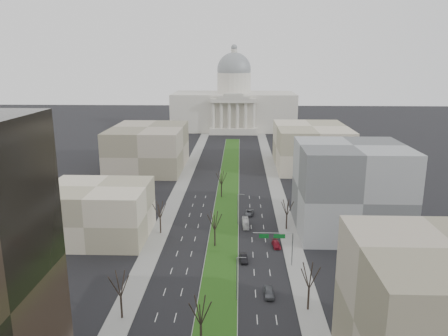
% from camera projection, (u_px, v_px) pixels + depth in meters
% --- Properties ---
extents(ground, '(600.00, 600.00, 0.00)m').
position_uv_depth(ground, '(227.00, 197.00, 148.98)').
color(ground, black).
rests_on(ground, ground).
extents(median, '(8.00, 222.03, 0.20)m').
position_uv_depth(median, '(227.00, 198.00, 147.97)').
color(median, '#999993').
rests_on(median, ground).
extents(sidewalk_left, '(5.00, 330.00, 0.15)m').
position_uv_depth(sidewalk_left, '(164.00, 223.00, 125.35)').
color(sidewalk_left, gray).
rests_on(sidewalk_left, ground).
extents(sidewalk_right, '(5.00, 330.00, 0.15)m').
position_uv_depth(sidewalk_right, '(286.00, 225.00, 124.12)').
color(sidewalk_right, gray).
rests_on(sidewalk_right, ground).
extents(capitol, '(80.00, 46.00, 55.00)m').
position_uv_depth(capitol, '(234.00, 105.00, 289.95)').
color(capitol, beige).
rests_on(capitol, ground).
extents(building_beige_left, '(26.00, 22.00, 14.00)m').
position_uv_depth(building_beige_left, '(98.00, 212.00, 114.51)').
color(building_beige_left, tan).
rests_on(building_beige_left, ground).
extents(building_grey_right, '(28.00, 26.00, 24.00)m').
position_uv_depth(building_grey_right, '(350.00, 189.00, 117.72)').
color(building_grey_right, slate).
rests_on(building_grey_right, ground).
extents(building_far_left, '(30.00, 40.00, 18.00)m').
position_uv_depth(building_far_left, '(148.00, 148.00, 186.77)').
color(building_far_left, gray).
rests_on(building_far_left, ground).
extents(building_far_right, '(30.00, 40.00, 18.00)m').
position_uv_depth(building_far_right, '(311.00, 147.00, 189.16)').
color(building_far_right, tan).
rests_on(building_far_right, ground).
extents(tree_left_mid, '(5.40, 5.40, 9.72)m').
position_uv_depth(tree_left_mid, '(120.00, 284.00, 78.10)').
color(tree_left_mid, black).
rests_on(tree_left_mid, ground).
extents(tree_left_far, '(5.28, 5.28, 9.50)m').
position_uv_depth(tree_left_far, '(160.00, 209.00, 116.90)').
color(tree_left_far, black).
rests_on(tree_left_far, ground).
extents(tree_right_mid, '(5.52, 5.52, 9.94)m').
position_uv_depth(tree_right_mid, '(310.00, 275.00, 80.73)').
color(tree_right_mid, black).
rests_on(tree_right_mid, ground).
extents(tree_right_far, '(5.04, 5.04, 9.07)m').
position_uv_depth(tree_right_far, '(287.00, 207.00, 119.64)').
color(tree_right_far, black).
rests_on(tree_right_far, ground).
extents(tree_median_a, '(5.40, 5.40, 9.72)m').
position_uv_depth(tree_median_a, '(201.00, 310.00, 69.81)').
color(tree_median_a, black).
rests_on(tree_median_a, ground).
extents(tree_median_b, '(5.40, 5.40, 9.72)m').
position_uv_depth(tree_median_b, '(215.00, 220.00, 108.57)').
color(tree_median_b, black).
rests_on(tree_median_b, ground).
extents(tree_median_c, '(5.40, 5.40, 9.72)m').
position_uv_depth(tree_median_c, '(221.00, 178.00, 147.34)').
color(tree_median_c, black).
rests_on(tree_median_c, ground).
extents(streetlamp_median_b, '(1.90, 0.20, 9.16)m').
position_uv_depth(streetlamp_median_b, '(237.00, 278.00, 84.68)').
color(streetlamp_median_b, gray).
rests_on(streetlamp_median_b, ground).
extents(streetlamp_median_c, '(1.90, 0.20, 9.16)m').
position_uv_depth(streetlamp_median_c, '(238.00, 209.00, 123.44)').
color(streetlamp_median_c, gray).
rests_on(streetlamp_median_c, ground).
extents(mast_arm_signs, '(9.12, 0.24, 8.09)m').
position_uv_depth(mast_arm_signs, '(281.00, 241.00, 98.58)').
color(mast_arm_signs, gray).
rests_on(mast_arm_signs, ground).
extents(car_grey_near, '(2.09, 4.85, 1.63)m').
position_uv_depth(car_grey_near, '(269.00, 292.00, 87.08)').
color(car_grey_near, '#56585E').
rests_on(car_grey_near, ground).
extents(car_black, '(2.08, 4.82, 1.54)m').
position_uv_depth(car_black, '(244.00, 258.00, 102.13)').
color(car_black, black).
rests_on(car_black, ground).
extents(car_red, '(2.30, 4.77, 1.34)m').
position_uv_depth(car_red, '(276.00, 244.00, 109.88)').
color(car_red, maroon).
rests_on(car_red, ground).
extents(car_grey_far, '(2.83, 5.18, 1.38)m').
position_uv_depth(car_grey_far, '(249.00, 213.00, 132.42)').
color(car_grey_far, '#52545A').
rests_on(car_grey_far, ground).
extents(box_van, '(1.91, 7.26, 2.01)m').
position_uv_depth(box_van, '(246.00, 223.00, 123.22)').
color(box_van, white).
rests_on(box_van, ground).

